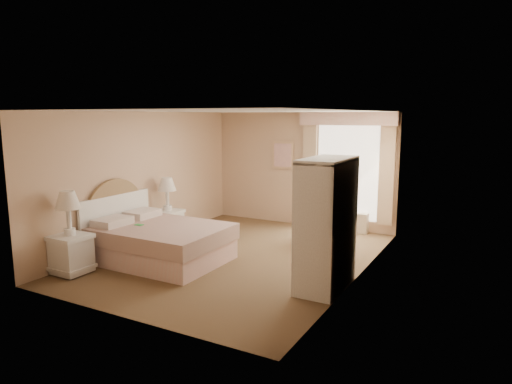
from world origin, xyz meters
The scene contains 9 objects.
room centered at (0.00, 0.00, 1.25)m, with size 4.21×5.51×2.51m.
window centered at (1.05, 2.65, 1.34)m, with size 2.05×0.22×2.51m.
framed_art centered at (-0.45, 2.71, 1.55)m, with size 0.52×0.04×0.62m.
bed centered at (-1.12, -0.81, 0.35)m, with size 2.11×1.62×1.43m.
nightstand_near centered at (-1.84, -1.97, 0.49)m, with size 0.53×0.53×1.28m.
nightstand_far centered at (-1.84, 0.35, 0.46)m, with size 0.50×0.50×1.21m.
round_table centered at (0.80, 1.61, 0.44)m, with size 0.62×0.62×0.66m.
cafe_chair centered at (0.74, 1.77, 0.52)m, with size 0.54×0.54×0.90m.
armoire centered at (1.81, -0.63, 0.77)m, with size 0.56×1.12×1.86m.
Camera 1 is at (3.92, -6.57, 2.43)m, focal length 32.00 mm.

